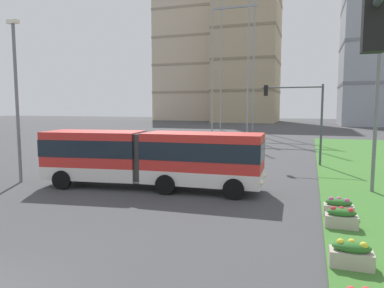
# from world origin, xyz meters

# --- Properties ---
(articulated_bus) EXTENTS (12.01, 3.69, 3.00)m
(articulated_bus) POSITION_xyz_m (-0.71, 11.66, 1.65)
(articulated_bus) COLOR red
(articulated_bus) RESTS_ON ground
(flower_planter_1) EXTENTS (1.10, 0.56, 0.74)m
(flower_planter_1) POSITION_xyz_m (8.43, 4.67, 0.43)
(flower_planter_1) COLOR #B7AD9E
(flower_planter_1) RESTS_ON grass_median
(flower_planter_2) EXTENTS (1.10, 0.56, 0.74)m
(flower_planter_2) POSITION_xyz_m (8.43, 7.96, 0.43)
(flower_planter_2) COLOR #B7AD9E
(flower_planter_2) RESTS_ON grass_median
(flower_planter_3) EXTENTS (1.10, 0.56, 0.74)m
(flower_planter_3) POSITION_xyz_m (8.43, 9.34, 0.43)
(flower_planter_3) COLOR #B7AD9E
(flower_planter_3) RESTS_ON grass_median
(traffic_light_far_right) EXTENTS (4.41, 0.28, 5.95)m
(traffic_light_far_right) POSITION_xyz_m (6.57, 22.00, 4.13)
(traffic_light_far_right) COLOR #474C51
(traffic_light_far_right) RESTS_ON ground
(streetlight_left) EXTENTS (0.70, 0.28, 9.11)m
(streetlight_left) POSITION_xyz_m (-8.50, 10.64, 5.00)
(streetlight_left) COLOR slate
(streetlight_left) RESTS_ON ground
(streetlight_median) EXTENTS (0.70, 0.28, 9.80)m
(streetlight_median) POSITION_xyz_m (10.33, 14.20, 5.35)
(streetlight_median) COLOR slate
(streetlight_median) RESTS_ON ground
(apartment_tower_west) EXTENTS (21.20, 18.76, 42.29)m
(apartment_tower_west) POSITION_xyz_m (-30.00, 106.89, 21.17)
(apartment_tower_west) COLOR #C6B299
(apartment_tower_west) RESTS_ON ground
(apartment_tower_westcentre) EXTENTS (17.09, 19.07, 41.28)m
(apartment_tower_westcentre) POSITION_xyz_m (-10.24, 96.63, 20.66)
(apartment_tower_westcentre) COLOR tan
(apartment_tower_westcentre) RESTS_ON ground
(apartment_tower_centre) EXTENTS (14.81, 17.08, 36.10)m
(apartment_tower_centre) POSITION_xyz_m (20.91, 86.31, 18.07)
(apartment_tower_centre) COLOR #9EA3AD
(apartment_tower_centre) RESTS_ON ground
(transmission_pylon) EXTENTS (9.00, 6.24, 32.24)m
(transmission_pylon) POSITION_xyz_m (-5.62, 55.82, 17.56)
(transmission_pylon) COLOR gray
(transmission_pylon) RESTS_ON ground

